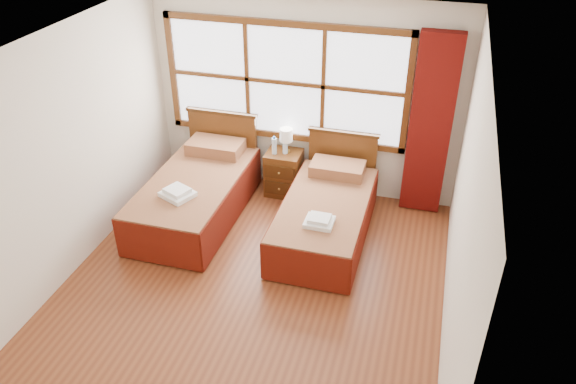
# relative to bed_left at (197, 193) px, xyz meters

# --- Properties ---
(floor) EXTENTS (4.50, 4.50, 0.00)m
(floor) POSITION_rel_bed_left_xyz_m (1.12, -1.20, -0.31)
(floor) COLOR brown
(floor) RESTS_ON ground
(ceiling) EXTENTS (4.50, 4.50, 0.00)m
(ceiling) POSITION_rel_bed_left_xyz_m (1.12, -1.20, 2.29)
(ceiling) COLOR white
(ceiling) RESTS_ON wall_back
(wall_back) EXTENTS (4.00, 0.00, 4.00)m
(wall_back) POSITION_rel_bed_left_xyz_m (1.12, 1.05, 0.99)
(wall_back) COLOR silver
(wall_back) RESTS_ON floor
(wall_left) EXTENTS (0.00, 4.50, 4.50)m
(wall_left) POSITION_rel_bed_left_xyz_m (-0.88, -1.20, 0.99)
(wall_left) COLOR silver
(wall_left) RESTS_ON floor
(wall_right) EXTENTS (0.00, 4.50, 4.50)m
(wall_right) POSITION_rel_bed_left_xyz_m (3.12, -1.20, 0.99)
(wall_right) COLOR silver
(wall_right) RESTS_ON floor
(window) EXTENTS (3.16, 0.06, 1.56)m
(window) POSITION_rel_bed_left_xyz_m (0.87, 1.02, 1.19)
(window) COLOR white
(window) RESTS_ON wall_back
(curtain) EXTENTS (0.50, 0.16, 2.30)m
(curtain) POSITION_rel_bed_left_xyz_m (2.72, 0.91, 0.86)
(curtain) COLOR #5D0D09
(curtain) RESTS_ON wall_back
(bed_left) EXTENTS (1.06, 2.08, 1.03)m
(bed_left) POSITION_rel_bed_left_xyz_m (0.00, 0.00, 0.00)
(bed_left) COLOR #3D220C
(bed_left) RESTS_ON floor
(bed_right) EXTENTS (0.99, 2.01, 0.96)m
(bed_right) POSITION_rel_bed_left_xyz_m (1.67, 0.00, -0.02)
(bed_right) COLOR #3D220C
(bed_right) RESTS_ON floor
(nightstand) EXTENTS (0.46, 0.45, 0.61)m
(nightstand) POSITION_rel_bed_left_xyz_m (0.91, 0.80, -0.01)
(nightstand) COLOR #583013
(nightstand) RESTS_ON floor
(towels_left) EXTENTS (0.45, 0.42, 0.10)m
(towels_left) POSITION_rel_bed_left_xyz_m (-0.01, -0.47, 0.28)
(towels_left) COLOR white
(towels_left) RESTS_ON bed_left
(towels_right) EXTENTS (0.32, 0.28, 0.09)m
(towels_right) POSITION_rel_bed_left_xyz_m (1.70, -0.51, 0.24)
(towels_right) COLOR white
(towels_right) RESTS_ON bed_right
(lamp) EXTENTS (0.17, 0.17, 0.33)m
(lamp) POSITION_rel_bed_left_xyz_m (0.93, 0.84, 0.53)
(lamp) COLOR gold
(lamp) RESTS_ON nightstand
(bottle_near) EXTENTS (0.07, 0.07, 0.25)m
(bottle_near) POSITION_rel_bed_left_xyz_m (0.80, 0.75, 0.41)
(bottle_near) COLOR #C1E0F8
(bottle_near) RESTS_ON nightstand
(bottle_far) EXTENTS (0.07, 0.07, 0.26)m
(bottle_far) POSITION_rel_bed_left_xyz_m (0.93, 0.80, 0.41)
(bottle_far) COLOR #C1E0F8
(bottle_far) RESTS_ON nightstand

